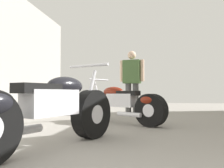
# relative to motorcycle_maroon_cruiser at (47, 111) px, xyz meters

# --- Properties ---
(ground_plane) EXTENTS (18.82, 18.82, 0.00)m
(ground_plane) POSITION_rel_motorcycle_maroon_cruiser_xyz_m (1.00, 1.67, -0.42)
(ground_plane) COLOR gray
(motorcycle_maroon_cruiser) EXTENTS (1.06, 1.99, 0.98)m
(motorcycle_maroon_cruiser) POSITION_rel_motorcycle_maroon_cruiser_xyz_m (0.00, 0.00, 0.00)
(motorcycle_maroon_cruiser) COLOR black
(motorcycle_maroon_cruiser) RESTS_ON ground_plane
(motorcycle_black_naked) EXTENTS (1.73, 1.15, 0.89)m
(motorcycle_black_naked) POSITION_rel_motorcycle_maroon_cruiser_xyz_m (0.59, 2.16, -0.05)
(motorcycle_black_naked) COLOR black
(motorcycle_black_naked) RESTS_ON ground_plane
(mechanic_in_blue) EXTENTS (0.72, 0.35, 1.77)m
(mechanic_in_blue) POSITION_rel_motorcycle_maroon_cruiser_xyz_m (0.65, 4.20, 0.58)
(mechanic_in_blue) COLOR #4C4C4C
(mechanic_in_blue) RESTS_ON ground_plane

